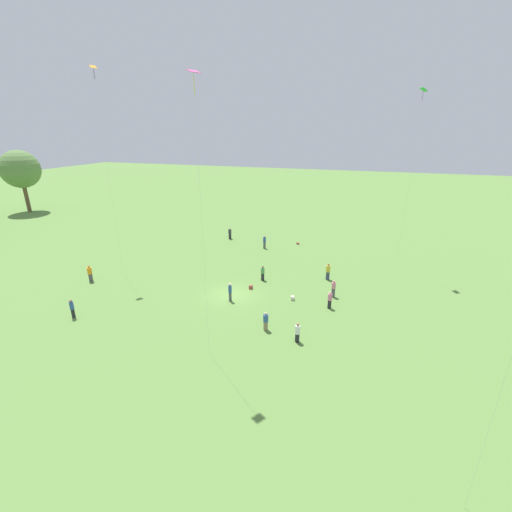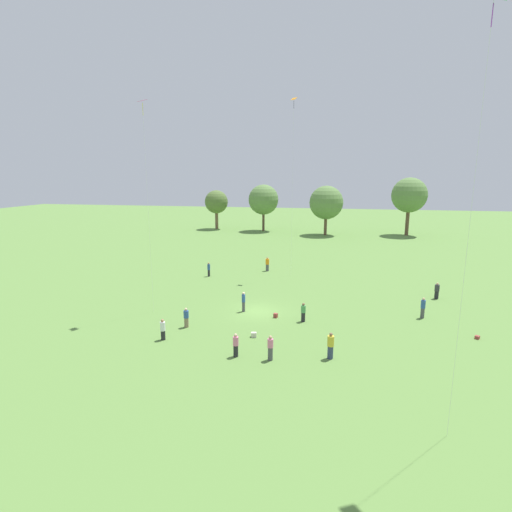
# 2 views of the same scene
# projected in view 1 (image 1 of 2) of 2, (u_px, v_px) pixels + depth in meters

# --- Properties ---
(ground_plane) EXTENTS (240.00, 240.00, 0.00)m
(ground_plane) POSITION_uv_depth(u_px,v_px,m) (232.00, 295.00, 34.77)
(ground_plane) COLOR #5B843D
(tree_3) EXTENTS (7.29, 7.29, 12.14)m
(tree_3) POSITION_uv_depth(u_px,v_px,m) (20.00, 169.00, 67.13)
(tree_3) COLOR brown
(tree_3) RESTS_ON ground_plane
(person_0) EXTENTS (0.60, 0.60, 1.70)m
(person_0) POSITION_uv_depth(u_px,v_px,m) (266.00, 321.00, 28.39)
(person_0) COLOR #847056
(person_0) RESTS_ON ground_plane
(person_1) EXTENTS (0.46, 0.46, 1.70)m
(person_1) POSITION_uv_depth(u_px,v_px,m) (297.00, 333.00, 26.81)
(person_1) COLOR #232328
(person_1) RESTS_ON ground_plane
(person_2) EXTENTS (0.56, 0.56, 1.88)m
(person_2) POSITION_uv_depth(u_px,v_px,m) (90.00, 274.00, 37.59)
(person_2) COLOR #4C4C51
(person_2) RESTS_ON ground_plane
(person_3) EXTENTS (0.46, 0.46, 1.91)m
(person_3) POSITION_uv_depth(u_px,v_px,m) (230.00, 292.00, 33.19)
(person_3) COLOR #4C4C51
(person_3) RESTS_ON ground_plane
(person_4) EXTENTS (0.45, 0.45, 1.71)m
(person_4) POSITION_uv_depth(u_px,v_px,m) (263.00, 273.00, 37.89)
(person_4) COLOR #232328
(person_4) RESTS_ON ground_plane
(person_5) EXTENTS (0.63, 0.63, 1.74)m
(person_5) POSITION_uv_depth(u_px,v_px,m) (230.00, 234.00, 52.29)
(person_5) COLOR #232328
(person_5) RESTS_ON ground_plane
(person_6) EXTENTS (0.52, 0.52, 1.92)m
(person_6) POSITION_uv_depth(u_px,v_px,m) (328.00, 272.00, 38.02)
(person_6) COLOR #333D5B
(person_6) RESTS_ON ground_plane
(person_7) EXTENTS (0.35, 0.35, 1.81)m
(person_7) POSITION_uv_depth(u_px,v_px,m) (72.00, 308.00, 30.27)
(person_7) COLOR #232328
(person_7) RESTS_ON ground_plane
(person_8) EXTENTS (0.56, 0.56, 1.73)m
(person_8) POSITION_uv_depth(u_px,v_px,m) (330.00, 300.00, 31.89)
(person_8) COLOR #232328
(person_8) RESTS_ON ground_plane
(person_9) EXTENTS (0.42, 0.42, 1.90)m
(person_9) POSITION_uv_depth(u_px,v_px,m) (264.00, 242.00, 48.06)
(person_9) COLOR #4C4C51
(person_9) RESTS_ON ground_plane
(person_10) EXTENTS (0.51, 0.51, 1.81)m
(person_10) POSITION_uv_depth(u_px,v_px,m) (333.00, 289.00, 34.08)
(person_10) COLOR #4C4C51
(person_10) RESTS_ON ground_plane
(kite_0) EXTENTS (0.89, 0.88, 18.97)m
(kite_0) POSITION_uv_depth(u_px,v_px,m) (195.00, 107.00, 19.72)
(kite_0) COLOR #E54C99
(kite_0) RESTS_ON ground_plane
(kite_2) EXTENTS (0.78, 0.75, 21.65)m
(kite_2) POSITION_uv_depth(u_px,v_px,m) (97.00, 96.00, 33.86)
(kite_2) COLOR orange
(kite_2) RESTS_ON ground_plane
(kite_3) EXTENTS (0.89, 0.86, 19.78)m
(kite_3) POSITION_uv_depth(u_px,v_px,m) (421.00, 109.00, 35.17)
(kite_3) COLOR green
(kite_3) RESTS_ON ground_plane
(picnic_bag_0) EXTENTS (0.46, 0.37, 0.39)m
(picnic_bag_0) POSITION_uv_depth(u_px,v_px,m) (293.00, 298.00, 33.69)
(picnic_bag_0) COLOR beige
(picnic_bag_0) RESTS_ON ground_plane
(picnic_bag_1) EXTENTS (0.43, 0.43, 0.25)m
(picnic_bag_1) POSITION_uv_depth(u_px,v_px,m) (298.00, 243.00, 50.07)
(picnic_bag_1) COLOR #933833
(picnic_bag_1) RESTS_ON ground_plane
(picnic_bag_2) EXTENTS (0.40, 0.37, 0.39)m
(picnic_bag_2) POSITION_uv_depth(u_px,v_px,m) (251.00, 287.00, 36.02)
(picnic_bag_2) COLOR #933833
(picnic_bag_2) RESTS_ON ground_plane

